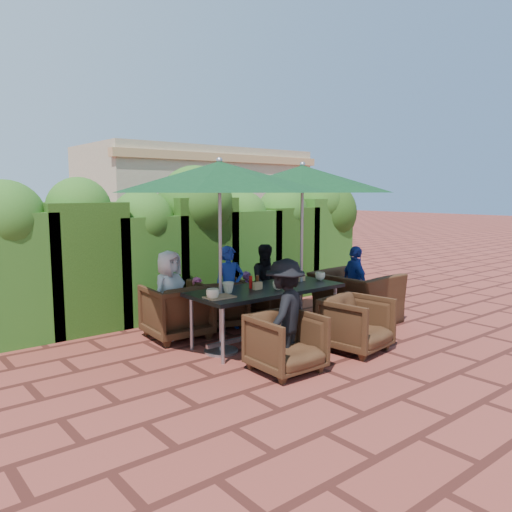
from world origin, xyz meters
TOP-DOWN VIEW (x-y plane):
  - ground at (0.00, 0.00)m, footprint 80.00×80.00m
  - dining_table at (0.20, 0.07)m, footprint 2.16×0.90m
  - umbrella_left at (-0.55, 0.09)m, footprint 2.75×2.75m
  - umbrella_right at (0.89, 0.11)m, footprint 2.54×2.54m
  - chair_far_left at (-0.65, 1.01)m, footprint 0.88×0.83m
  - chair_far_mid at (0.11, 1.10)m, footprint 0.98×0.95m
  - chair_far_right at (1.10, 1.13)m, footprint 0.80×0.76m
  - chair_near_left at (-0.37, -0.95)m, footprint 0.74×0.69m
  - chair_near_right at (0.85, -0.96)m, footprint 0.84×0.80m
  - chair_end_right at (2.01, 0.02)m, footprint 0.81×1.21m
  - adult_far_left at (-0.72, 1.08)m, footprint 0.70×0.56m
  - adult_far_mid at (0.21, 0.94)m, footprint 0.53×0.47m
  - adult_far_right at (0.96, 0.96)m, footprint 0.67×0.52m
  - adult_near_left at (-0.28, -0.82)m, footprint 0.90×0.68m
  - adult_end_right at (2.03, 0.05)m, footprint 0.58×0.78m
  - child_left at (-0.24, 1.10)m, footprint 0.36×0.34m
  - child_right at (0.75, 1.18)m, footprint 0.33×0.30m
  - pedestrian_a at (1.39, 4.32)m, footprint 1.69×1.67m
  - pedestrian_b at (2.50, 4.55)m, footprint 1.07×0.95m
  - pedestrian_c at (3.29, 4.45)m, footprint 1.25×0.75m
  - cup_a at (-0.77, -0.06)m, footprint 0.16×0.16m
  - cup_b at (-0.41, 0.11)m, footprint 0.15×0.15m
  - cup_c at (0.23, -0.13)m, footprint 0.14×0.14m
  - cup_d at (0.77, 0.24)m, footprint 0.13×0.13m
  - cup_e at (1.19, 0.02)m, footprint 0.15×0.15m
  - ketchup_bottle at (0.01, 0.17)m, footprint 0.04×0.04m
  - sauce_bottle at (0.11, 0.16)m, footprint 0.04×0.04m
  - serving_tray at (-0.66, -0.05)m, footprint 0.35×0.25m
  - number_block_left at (0.03, 0.05)m, footprint 0.12×0.06m
  - number_block_right at (0.92, 0.15)m, footprint 0.12×0.06m
  - hedge_wall at (-0.19, 2.32)m, footprint 9.10×1.60m
  - building at (3.50, 6.99)m, footprint 6.20×3.08m

SIDE VIEW (x-z plane):
  - ground at x=0.00m, z-range 0.00..0.00m
  - chair_far_right at x=1.10m, z-range 0.00..0.72m
  - chair_near_left at x=-0.37m, z-range 0.00..0.74m
  - chair_near_right at x=0.85m, z-range 0.00..0.77m
  - child_right at x=0.75m, z-range 0.00..0.78m
  - chair_far_mid at x=0.11m, z-range 0.00..0.80m
  - child_left at x=-0.24m, z-range 0.00..0.81m
  - chair_far_left at x=-0.65m, z-range 0.00..0.84m
  - chair_end_right at x=2.01m, z-range 0.00..1.04m
  - adult_end_right at x=2.03m, z-range 0.00..1.19m
  - adult_far_right at x=0.96m, z-range 0.00..1.22m
  - adult_far_left at x=-0.72m, z-range 0.00..1.23m
  - adult_far_mid at x=0.21m, z-range 0.00..1.24m
  - adult_near_left at x=-0.28m, z-range 0.00..1.28m
  - dining_table at x=0.20m, z-range 0.30..1.05m
  - serving_tray at x=-0.66m, z-range 0.75..0.77m
  - number_block_left at x=0.03m, z-range 0.75..0.85m
  - number_block_right at x=0.92m, z-range 0.75..0.85m
  - cup_c at x=0.23m, z-range 0.75..0.86m
  - cup_e at x=1.19m, z-range 0.75..0.87m
  - cup_d at x=0.77m, z-range 0.75..0.87m
  - cup_a at x=-0.77m, z-range 0.75..0.88m
  - cup_b at x=-0.41m, z-range 0.75..0.89m
  - ketchup_bottle at x=0.01m, z-range 0.75..0.92m
  - sauce_bottle at x=0.11m, z-range 0.75..0.92m
  - pedestrian_c at x=3.29m, z-range 0.00..1.82m
  - pedestrian_a at x=1.39m, z-range 0.00..1.87m
  - pedestrian_b at x=2.50m, z-range 0.00..1.91m
  - hedge_wall at x=-0.19m, z-range 0.05..2.54m
  - building at x=3.50m, z-range 0.01..3.21m
  - umbrella_right at x=0.89m, z-range 0.98..3.44m
  - umbrella_left at x=-0.55m, z-range 0.98..3.44m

